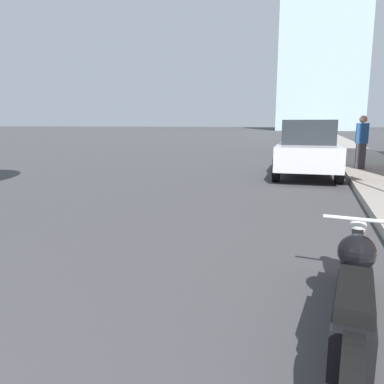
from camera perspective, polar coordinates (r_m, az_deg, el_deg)
The scene contains 6 objects.
sidewalk at distance 38.76m, azimuth 21.06°, elevation 7.44°, with size 2.24×240.00×0.15m.
distant_tower at distance 105.12m, azimuth 19.61°, elevation 24.14°, with size 19.75×19.75×55.28m.
motorcycle at distance 3.06m, azimuth 23.47°, elevation -14.02°, with size 0.62×2.64×0.73m.
parked_car_silver at distance 11.92m, azimuth 17.18°, elevation 6.37°, with size 1.93×4.48×1.69m.
parked_car_red at distance 22.50m, azimuth 17.51°, elevation 7.94°, with size 2.12×3.94×1.61m.
pedestrian at distance 13.24m, azimuth 24.43°, elevation 7.00°, with size 0.36×0.24×1.69m.
Camera 1 is at (2.95, 1.33, 1.58)m, focal length 35.00 mm.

